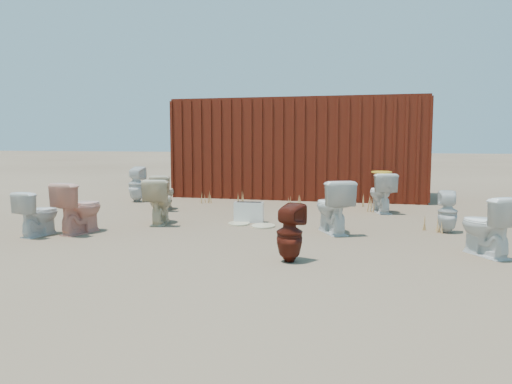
% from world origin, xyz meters
% --- Properties ---
extents(ground, '(100.00, 100.00, 0.00)m').
position_xyz_m(ground, '(0.00, 0.00, 0.00)').
color(ground, brown).
rests_on(ground, ground).
extents(shipping_container, '(6.00, 2.40, 2.40)m').
position_xyz_m(shipping_container, '(0.00, 5.20, 1.20)').
color(shipping_container, '#510E0D').
rests_on(shipping_container, ground).
extents(toilet_front_a, '(0.46, 0.70, 0.66)m').
position_xyz_m(toilet_front_a, '(-2.87, -1.11, 0.33)').
color(toilet_front_a, white).
rests_on(toilet_front_a, ground).
extents(toilet_front_pink, '(0.57, 0.83, 0.78)m').
position_xyz_m(toilet_front_pink, '(-2.40, -0.79, 0.39)').
color(toilet_front_pink, '#EA9E87').
rests_on(toilet_front_pink, ground).
extents(toilet_front_c, '(0.77, 0.92, 0.81)m').
position_xyz_m(toilet_front_c, '(1.30, 0.19, 0.41)').
color(toilet_front_c, white).
rests_on(toilet_front_c, ground).
extents(toilet_front_maroon, '(0.39, 0.40, 0.67)m').
position_xyz_m(toilet_front_maroon, '(1.01, -1.76, 0.34)').
color(toilet_front_maroon, '#52180E').
rests_on(toilet_front_maroon, ground).
extents(toilet_front_e, '(0.74, 0.84, 0.74)m').
position_xyz_m(toilet_front_e, '(3.27, -0.87, 0.37)').
color(toilet_front_e, white).
rests_on(toilet_front_e, ground).
extents(toilet_back_a, '(0.38, 0.39, 0.80)m').
position_xyz_m(toilet_back_a, '(-3.42, 2.95, 0.40)').
color(toilet_back_a, silver).
rests_on(toilet_back_a, ground).
extents(toilet_back_beige_left, '(0.50, 0.75, 0.71)m').
position_xyz_m(toilet_back_beige_left, '(-2.26, 1.89, 0.35)').
color(toilet_back_beige_left, beige).
rests_on(toilet_back_beige_left, ground).
extents(toilet_back_beige_right, '(0.59, 0.83, 0.76)m').
position_xyz_m(toilet_back_beige_right, '(-1.60, 0.29, 0.38)').
color(toilet_back_beige_right, beige).
rests_on(toilet_back_beige_right, ground).
extents(toilet_back_yellowlid, '(0.64, 0.86, 0.78)m').
position_xyz_m(toilet_back_yellowlid, '(2.00, 2.60, 0.39)').
color(toilet_back_yellowlid, white).
rests_on(toilet_back_yellowlid, ground).
extents(toilet_back_e, '(0.29, 0.30, 0.64)m').
position_xyz_m(toilet_back_e, '(3.00, 0.63, 0.32)').
color(toilet_back_e, silver).
rests_on(toilet_back_e, ground).
extents(yellow_lid, '(0.39, 0.49, 0.02)m').
position_xyz_m(yellow_lid, '(2.00, 2.60, 0.79)').
color(yellow_lid, gold).
rests_on(yellow_lid, toilet_back_yellowlid).
extents(loose_tank, '(0.52, 0.25, 0.35)m').
position_xyz_m(loose_tank, '(-0.18, 0.82, 0.17)').
color(loose_tank, silver).
rests_on(loose_tank, ground).
extents(loose_lid_near, '(0.40, 0.51, 0.02)m').
position_xyz_m(loose_lid_near, '(0.16, 0.46, 0.01)').
color(loose_lid_near, '#C8BB91').
rests_on(loose_lid_near, ground).
extents(loose_lid_far, '(0.44, 0.52, 0.02)m').
position_xyz_m(loose_lid_far, '(-0.29, 0.58, 0.01)').
color(loose_lid_far, '#C6BC8F').
rests_on(loose_lid_far, ground).
extents(weed_clump_a, '(0.36, 0.36, 0.27)m').
position_xyz_m(weed_clump_a, '(-1.83, 3.16, 0.13)').
color(weed_clump_a, '#B58648').
rests_on(weed_clump_a, ground).
extents(weed_clump_b, '(0.32, 0.32, 0.25)m').
position_xyz_m(weed_clump_b, '(0.27, 2.97, 0.13)').
color(weed_clump_b, '#B58648').
rests_on(weed_clump_b, ground).
extents(weed_clump_c, '(0.36, 0.36, 0.31)m').
position_xyz_m(weed_clump_c, '(1.95, 2.64, 0.15)').
color(weed_clump_c, '#B58648').
rests_on(weed_clump_c, ground).
extents(weed_clump_d, '(0.30, 0.30, 0.26)m').
position_xyz_m(weed_clump_d, '(-1.05, 3.12, 0.13)').
color(weed_clump_d, '#B58648').
rests_on(weed_clump_d, ground).
extents(weed_clump_e, '(0.34, 0.34, 0.28)m').
position_xyz_m(weed_clump_e, '(1.79, 3.50, 0.14)').
color(weed_clump_e, '#B58648').
rests_on(weed_clump_e, ground).
extents(weed_clump_f, '(0.28, 0.28, 0.22)m').
position_xyz_m(weed_clump_f, '(2.79, 0.63, 0.11)').
color(weed_clump_f, '#B58648').
rests_on(weed_clump_f, ground).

